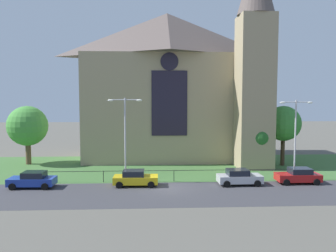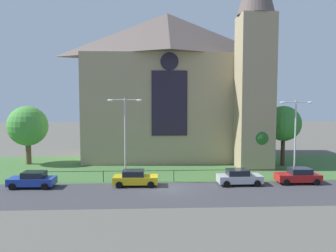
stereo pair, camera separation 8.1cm
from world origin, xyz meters
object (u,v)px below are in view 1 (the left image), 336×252
at_px(tree_right_near, 258,137).
at_px(streetlamp_far, 295,129).
at_px(tree_right_far, 283,124).
at_px(parked_car_blue, 33,180).
at_px(streetlamp_near, 125,129).
at_px(tree_left_far, 27,126).
at_px(parked_car_yellow, 135,178).
at_px(parked_car_silver, 239,177).
at_px(parked_car_red, 298,176).
at_px(church_building, 173,84).

height_order(tree_right_near, streetlamp_far, streetlamp_far).
bearing_deg(tree_right_near, tree_right_far, 25.34).
bearing_deg(parked_car_blue, streetlamp_near, -166.76).
bearing_deg(tree_left_far, tree_right_far, -4.31).
bearing_deg(parked_car_yellow, parked_car_silver, 0.73).
bearing_deg(parked_car_red, parked_car_blue, 1.52).
bearing_deg(tree_right_near, streetlamp_far, -72.59).
bearing_deg(parked_car_red, tree_right_far, -101.28).
bearing_deg(tree_right_far, parked_car_red, -101.86).
relative_size(tree_right_far, parked_car_blue, 1.74).
distance_m(tree_right_far, streetlamp_near, 20.37).
distance_m(church_building, tree_right_far, 15.54).
distance_m(tree_right_near, tree_right_far, 4.28).
height_order(church_building, parked_car_blue, church_building).
xyz_separation_m(streetlamp_far, parked_car_red, (-0.13, -1.31, -4.45)).
xyz_separation_m(tree_left_far, parked_car_yellow, (13.99, -11.64, -4.09)).
xyz_separation_m(tree_right_far, parked_car_yellow, (-17.83, -9.24, -4.45)).
bearing_deg(parked_car_yellow, tree_left_far, 141.49).
relative_size(tree_right_far, streetlamp_far, 0.91).
bearing_deg(tree_right_near, parked_car_red, -76.57).
bearing_deg(tree_right_near, parked_car_silver, -119.03).
xyz_separation_m(streetlamp_far, parked_car_silver, (-6.10, -1.63, -4.45)).
xyz_separation_m(tree_right_near, parked_car_yellow, (-14.20, -7.52, -2.98)).
height_order(parked_car_yellow, parked_car_silver, same).
height_order(parked_car_silver, parked_car_red, same).
distance_m(tree_right_far, streetlamp_far, 7.90).
relative_size(tree_left_far, tree_right_far, 1.00).
relative_size(tree_left_far, streetlamp_far, 0.90).
xyz_separation_m(tree_right_near, parked_car_silver, (-4.22, -7.61, -2.98)).
relative_size(church_building, parked_car_red, 6.16).
distance_m(streetlamp_far, parked_car_red, 4.64).
relative_size(tree_left_far, tree_right_near, 1.39).
relative_size(tree_right_far, parked_car_yellow, 1.74).
distance_m(streetlamp_near, parked_car_silver, 12.03).
bearing_deg(parked_car_silver, streetlamp_near, 169.94).
relative_size(streetlamp_near, parked_car_silver, 1.97).
height_order(tree_right_far, streetlamp_far, streetlamp_far).
xyz_separation_m(tree_right_near, parked_car_red, (1.74, -7.29, -2.98)).
bearing_deg(streetlamp_near, parked_car_red, -4.41).
xyz_separation_m(church_building, tree_right_far, (13.26, -6.31, -5.08)).
bearing_deg(parked_car_yellow, streetlamp_far, 6.71).
relative_size(tree_right_far, parked_car_red, 1.75).
distance_m(tree_left_far, parked_car_red, 32.29).
distance_m(tree_right_far, parked_car_yellow, 20.57).
height_order(tree_right_far, parked_car_red, tree_right_far).
height_order(streetlamp_near, parked_car_silver, streetlamp_near).
bearing_deg(streetlamp_far, tree_left_far, 161.43).
height_order(streetlamp_far, parked_car_blue, streetlamp_far).
distance_m(tree_left_far, tree_right_far, 31.91).
xyz_separation_m(church_building, parked_car_silver, (5.40, -15.64, -9.53)).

